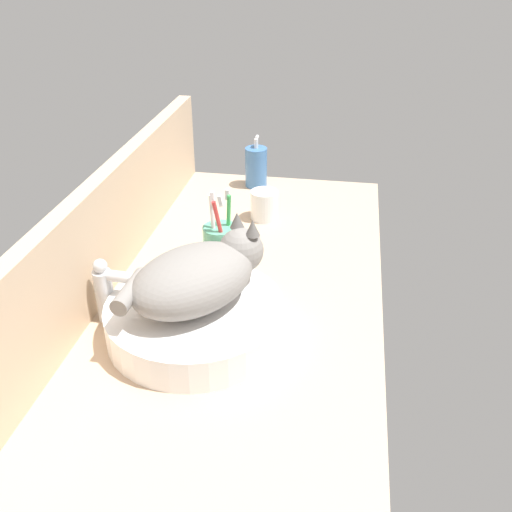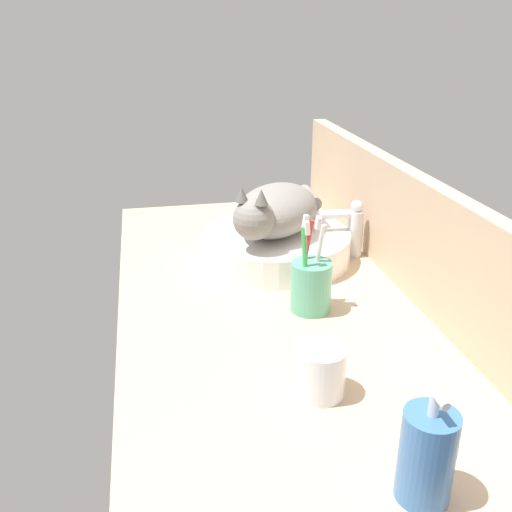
% 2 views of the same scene
% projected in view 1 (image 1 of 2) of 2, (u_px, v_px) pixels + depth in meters
% --- Properties ---
extents(ground_plane, '(1.25, 0.61, 0.04)m').
position_uv_depth(ground_plane, '(241.00, 293.00, 1.25)').
color(ground_plane, tan).
extents(backsplash_panel, '(1.25, 0.04, 0.24)m').
position_uv_depth(backsplash_panel, '(109.00, 226.00, 1.22)').
color(backsplash_panel, '#CCAD8C').
rests_on(backsplash_panel, ground_plane).
extents(sink_basin, '(0.34, 0.34, 0.07)m').
position_uv_depth(sink_basin, '(195.00, 318.00, 1.08)').
color(sink_basin, white).
rests_on(sink_basin, ground_plane).
extents(cat, '(0.30, 0.29, 0.14)m').
position_uv_depth(cat, '(198.00, 275.00, 1.05)').
color(cat, gray).
rests_on(cat, sink_basin).
extents(faucet, '(0.04, 0.12, 0.14)m').
position_uv_depth(faucet, '(109.00, 288.00, 1.10)').
color(faucet, silver).
rests_on(faucet, ground_plane).
extents(soap_dispenser, '(0.06, 0.06, 0.15)m').
position_uv_depth(soap_dispenser, '(256.00, 167.00, 1.69)').
color(soap_dispenser, '#3F72B2').
rests_on(soap_dispenser, ground_plane).
extents(toothbrush_cup, '(0.08, 0.08, 0.19)m').
position_uv_depth(toothbrush_cup, '(221.00, 245.00, 1.29)').
color(toothbrush_cup, '#5BB28E').
rests_on(toothbrush_cup, ground_plane).
extents(water_glass, '(0.07, 0.07, 0.08)m').
position_uv_depth(water_glass, '(264.00, 207.00, 1.51)').
color(water_glass, white).
rests_on(water_glass, ground_plane).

